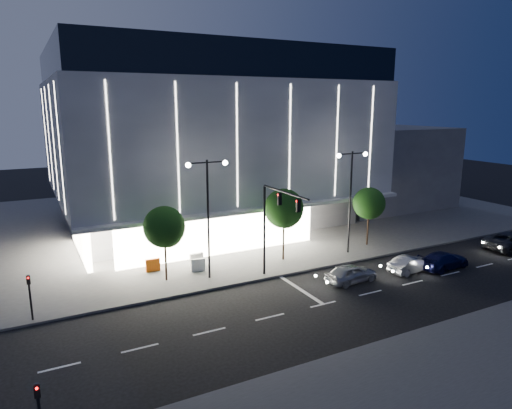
{
  "coord_description": "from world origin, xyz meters",
  "views": [
    {
      "loc": [
        -14.7,
        -24.14,
        12.8
      ],
      "look_at": [
        1.66,
        7.44,
        5.0
      ],
      "focal_mm": 32.0,
      "sensor_mm": 36.0,
      "label": 1
    }
  ],
  "objects": [
    {
      "name": "traffic_mast",
      "position": [
        1.0,
        3.34,
        5.03
      ],
      "size": [
        0.33,
        5.89,
        7.07
      ],
      "color": "black",
      "rests_on": "ground"
    },
    {
      "name": "car_lead",
      "position": [
        6.03,
        0.68,
        0.7
      ],
      "size": [
        4.17,
        1.86,
        1.39
      ],
      "primitive_type": "imported",
      "rotation": [
        0.0,
        0.0,
        1.62
      ],
      "color": "#A3A6AB",
      "rests_on": "ground"
    },
    {
      "name": "sidewalk_museum",
      "position": [
        5.0,
        24.0,
        0.07
      ],
      "size": [
        70.0,
        40.0,
        0.15
      ],
      "primitive_type": "cube",
      "color": "#474747",
      "rests_on": "ground"
    },
    {
      "name": "street_lamp_east",
      "position": [
        10.0,
        6.0,
        5.96
      ],
      "size": [
        3.16,
        0.36,
        9.0
      ],
      "color": "black",
      "rests_on": "ground"
    },
    {
      "name": "tree_mid",
      "position": [
        4.03,
        7.02,
        4.33
      ],
      "size": [
        3.25,
        3.25,
        6.15
      ],
      "color": "black",
      "rests_on": "ground"
    },
    {
      "name": "car_second",
      "position": [
        11.54,
        0.22,
        0.65
      ],
      "size": [
        4.08,
        1.78,
        1.31
      ],
      "primitive_type": "imported",
      "rotation": [
        0.0,
        0.0,
        1.67
      ],
      "color": "#9C9EA3",
      "rests_on": "ground"
    },
    {
      "name": "ped_signal_far",
      "position": [
        -15.0,
        4.5,
        1.89
      ],
      "size": [
        0.22,
        0.24,
        3.0
      ],
      "color": "black",
      "rests_on": "ground"
    },
    {
      "name": "museum",
      "position": [
        2.98,
        22.31,
        9.27
      ],
      "size": [
        30.0,
        25.8,
        18.0
      ],
      "color": "#4C4C51",
      "rests_on": "ground"
    },
    {
      "name": "barrier_a",
      "position": [
        -6.4,
        9.25,
        0.65
      ],
      "size": [
        1.1,
        0.26,
        1.0
      ],
      "primitive_type": "cube",
      "rotation": [
        0.0,
        0.0,
        -0.01
      ],
      "color": "#CB480B",
      "rests_on": "sidewalk_museum"
    },
    {
      "name": "sidewalk_near",
      "position": [
        5.0,
        -12.0,
        0.07
      ],
      "size": [
        70.0,
        10.0,
        0.15
      ],
      "primitive_type": "cube",
      "color": "#474747",
      "rests_on": "ground"
    },
    {
      "name": "annex_building",
      "position": [
        26.0,
        24.0,
        5.0
      ],
      "size": [
        16.0,
        20.0,
        10.0
      ],
      "primitive_type": "cube",
      "color": "#4C4C51",
      "rests_on": "ground"
    },
    {
      "name": "street_lamp_west",
      "position": [
        -3.0,
        6.0,
        5.96
      ],
      "size": [
        3.16,
        0.36,
        9.0
      ],
      "color": "black",
      "rests_on": "ground"
    },
    {
      "name": "ground",
      "position": [
        0.0,
        0.0,
        0.0
      ],
      "size": [
        160.0,
        160.0,
        0.0
      ],
      "primitive_type": "plane",
      "color": "black",
      "rests_on": "ground"
    },
    {
      "name": "car_third",
      "position": [
        14.5,
        -0.38,
        0.68
      ],
      "size": [
        4.8,
        2.27,
        1.35
      ],
      "primitive_type": "imported",
      "rotation": [
        0.0,
        0.0,
        1.65
      ],
      "color": "#111341",
      "rests_on": "ground"
    },
    {
      "name": "barrier_b",
      "position": [
        -2.93,
        8.97,
        0.65
      ],
      "size": [
        1.11,
        0.32,
        1.0
      ],
      "primitive_type": "cube",
      "rotation": [
        0.0,
        0.0,
        0.07
      ],
      "color": "silver",
      "rests_on": "sidewalk_museum"
    },
    {
      "name": "tree_right",
      "position": [
        13.03,
        7.02,
        3.88
      ],
      "size": [
        2.91,
        2.91,
        5.51
      ],
      "color": "black",
      "rests_on": "ground"
    },
    {
      "name": "tree_left",
      "position": [
        -5.97,
        7.02,
        4.03
      ],
      "size": [
        3.02,
        3.02,
        5.72
      ],
      "color": "black",
      "rests_on": "ground"
    },
    {
      "name": "barrier_d",
      "position": [
        -3.28,
        7.68,
        0.65
      ],
      "size": [
        1.12,
        0.41,
        1.0
      ],
      "primitive_type": "cube",
      "rotation": [
        0.0,
        0.0,
        -0.15
      ],
      "color": "silver",
      "rests_on": "sidewalk_museum"
    }
  ]
}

